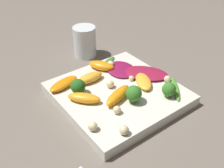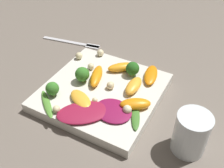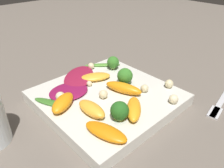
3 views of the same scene
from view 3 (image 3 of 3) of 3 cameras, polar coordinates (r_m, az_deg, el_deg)
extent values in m
plane|color=#6B6056|center=(0.47, -1.30, -4.90)|extent=(2.40, 2.40, 0.00)
cube|color=silver|center=(0.46, -1.31, -3.66)|extent=(0.25, 0.25, 0.02)
cube|color=silver|center=(0.54, 27.28, -2.74)|extent=(0.04, 0.18, 0.01)
cube|color=silver|center=(0.48, 25.31, -6.58)|extent=(0.03, 0.04, 0.01)
ellipsoid|color=maroon|center=(0.51, -8.61, 1.89)|extent=(0.12, 0.12, 0.01)
ellipsoid|color=maroon|center=(0.46, -11.25, -1.86)|extent=(0.08, 0.09, 0.01)
ellipsoid|color=#FCAD33|center=(0.39, -5.34, -6.49)|extent=(0.07, 0.03, 0.02)
ellipsoid|color=#FCAD33|center=(0.50, -4.39, 1.87)|extent=(0.06, 0.08, 0.01)
ellipsoid|color=orange|center=(0.45, 3.03, -1.04)|extent=(0.08, 0.05, 0.02)
ellipsoid|color=orange|center=(0.42, -12.72, -4.76)|extent=(0.06, 0.07, 0.02)
ellipsoid|color=orange|center=(0.35, -1.65, -12.36)|extent=(0.08, 0.05, 0.01)
ellipsoid|color=orange|center=(0.39, 5.73, -6.46)|extent=(0.07, 0.07, 0.02)
cylinder|color=#84AD5B|center=(0.48, 3.73, 0.35)|extent=(0.01, 0.01, 0.01)
sphere|color=#387A28|center=(0.47, 3.80, 1.95)|extent=(0.03, 0.03, 0.03)
cylinder|color=#84AD5B|center=(0.38, 1.97, -8.62)|extent=(0.01, 0.01, 0.01)
sphere|color=#26601E|center=(0.37, 2.01, -6.94)|extent=(0.03, 0.03, 0.03)
cylinder|color=#84AD5B|center=(0.54, 0.26, 4.41)|extent=(0.01, 0.01, 0.01)
sphere|color=#387A28|center=(0.54, 0.27, 5.70)|extent=(0.03, 0.03, 0.03)
ellipsoid|color=#518E33|center=(0.56, -2.48, 5.00)|extent=(0.07, 0.08, 0.01)
ellipsoid|color=#3D7528|center=(0.44, -15.82, -4.68)|extent=(0.07, 0.05, 0.01)
sphere|color=beige|center=(0.43, 15.81, -3.82)|extent=(0.02, 0.02, 0.02)
sphere|color=beige|center=(0.55, -5.47, 4.72)|extent=(0.02, 0.02, 0.02)
sphere|color=beige|center=(0.43, -2.29, -2.69)|extent=(0.02, 0.02, 0.02)
sphere|color=beige|center=(0.48, 14.69, 0.07)|extent=(0.02, 0.02, 0.02)
sphere|color=beige|center=(0.46, 8.51, -1.14)|extent=(0.02, 0.02, 0.02)
sphere|color=beige|center=(0.48, -5.96, 0.11)|extent=(0.01, 0.01, 0.01)
sphere|color=beige|center=(0.44, -13.32, -3.17)|extent=(0.02, 0.02, 0.02)
camera|label=1|loc=(0.62, 56.24, 28.41)|focal=42.00mm
camera|label=2|loc=(0.69, -51.38, 33.89)|focal=42.00mm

